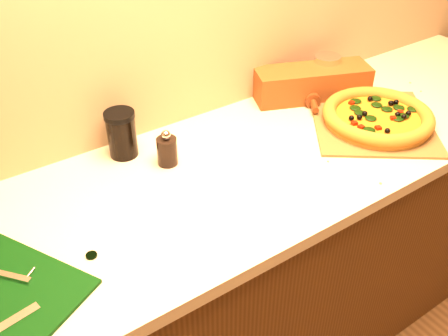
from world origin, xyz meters
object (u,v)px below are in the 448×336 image
Objects in this scene: dark_jar at (122,134)px; cutting_board at (4,292)px; pizza at (378,117)px; pizza_peel at (370,119)px; rolling_pin at (308,85)px; pepper_grinder at (167,150)px; coffee_canister at (326,72)px.

cutting_board is at bearing -142.37° from dark_jar.
cutting_board is at bearing -178.59° from pizza.
rolling_pin is at bearing 133.96° from pizza_peel.
pepper_grinder is at bearing -53.49° from dark_jar.
pizza is 2.68× the size of coffee_canister.
coffee_canister is (0.06, -0.02, 0.04)m from rolling_pin.
cutting_board reaches higher than pizza_peel.
dark_jar is at bearing 126.51° from pepper_grinder.
pizza is 0.31m from rolling_pin.
cutting_board is (-1.21, -0.03, -0.03)m from pizza.
pizza is 0.29m from coffee_canister.
cutting_board is at bearing -140.29° from pizza_peel.
pizza_peel is at bearing -95.50° from coffee_canister.
rolling_pin is 0.74m from dark_jar.
dark_jar is at bearing 9.96° from cutting_board.
pepper_grinder is 0.84× the size of coffee_canister.
pizza reaches higher than rolling_pin.
pizza is at bearing -16.33° from pepper_grinder.
rolling_pin is 2.28× the size of dark_jar.
pepper_grinder is (0.53, 0.23, 0.04)m from cutting_board.
pizza is 1.09× the size of rolling_pin.
pizza is 0.88× the size of cutting_board.
cutting_board is at bearing -164.06° from rolling_pin.
pepper_grinder is 0.72m from coffee_canister.
coffee_canister is at bearing -2.03° from dark_jar.
pizza is at bearing -70.21° from pizza_peel.
pepper_grinder reaches higher than rolling_pin.
pizza_peel is 1.23m from cutting_board.
pepper_grinder is 0.15m from dark_jar.
coffee_canister is 0.93× the size of dark_jar.
pepper_grinder reaches higher than pizza_peel.
rolling_pin is 0.08m from coffee_canister.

